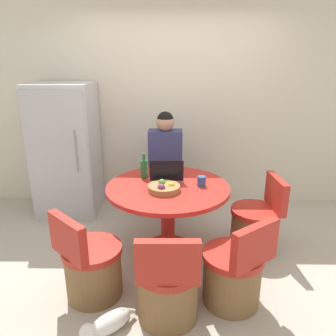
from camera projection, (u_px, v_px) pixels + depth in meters
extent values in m
plane|color=#B2A899|center=(175.00, 262.00, 3.26)|extent=(12.00, 12.00, 0.00)
cube|color=beige|center=(175.00, 108.00, 4.28)|extent=(7.00, 0.06, 2.60)
cube|color=silver|center=(67.00, 150.00, 4.11)|extent=(0.75, 0.64, 1.65)
cube|color=#AFB2B5|center=(58.00, 158.00, 3.80)|extent=(0.72, 0.01, 1.55)
cylinder|color=gray|center=(76.00, 151.00, 3.76)|extent=(0.02, 0.02, 0.49)
cylinder|color=#B2261E|center=(168.00, 249.00, 3.44)|extent=(0.50, 0.50, 0.05)
cylinder|color=#B2261E|center=(168.00, 219.00, 3.33)|extent=(0.14, 0.14, 0.65)
cylinder|color=#B2261E|center=(168.00, 188.00, 3.22)|extent=(1.22, 1.22, 0.04)
cylinder|color=brown|center=(94.00, 273.00, 2.77)|extent=(0.47, 0.47, 0.41)
cylinder|color=#AD281E|center=(92.00, 250.00, 2.69)|extent=(0.50, 0.50, 0.06)
cube|color=#AD281E|center=(68.00, 238.00, 2.50)|extent=(0.37, 0.36, 0.33)
cylinder|color=brown|center=(168.00, 294.00, 2.53)|extent=(0.47, 0.47, 0.41)
cylinder|color=#AD281E|center=(168.00, 269.00, 2.46)|extent=(0.50, 0.50, 0.06)
cube|color=#AD281E|center=(168.00, 263.00, 2.20)|extent=(0.45, 0.08, 0.33)
cylinder|color=brown|center=(253.00, 231.00, 3.44)|extent=(0.47, 0.47, 0.41)
cylinder|color=#AD281E|center=(255.00, 211.00, 3.36)|extent=(0.50, 0.50, 0.06)
cube|color=#AD281E|center=(276.00, 193.00, 3.31)|extent=(0.11, 0.45, 0.33)
cylinder|color=brown|center=(232.00, 280.00, 2.69)|extent=(0.47, 0.47, 0.41)
cylinder|color=#AD281E|center=(233.00, 256.00, 2.61)|extent=(0.50, 0.50, 0.06)
cube|color=#AD281E|center=(255.00, 246.00, 2.40)|extent=(0.40, 0.32, 0.33)
cube|color=#2D2D38|center=(166.00, 195.00, 4.25)|extent=(0.28, 0.16, 0.46)
cube|color=#2D2D38|center=(166.00, 175.00, 4.10)|extent=(0.32, 0.36, 0.14)
cube|color=navy|center=(165.00, 152.00, 3.92)|extent=(0.40, 0.22, 0.52)
sphere|color=tan|center=(165.00, 122.00, 3.80)|extent=(0.21, 0.21, 0.21)
sphere|color=black|center=(165.00, 120.00, 3.79)|extent=(0.20, 0.20, 0.20)
cube|color=#B7B7BC|center=(167.00, 177.00, 3.42)|extent=(0.34, 0.26, 0.02)
cube|color=black|center=(166.00, 171.00, 3.26)|extent=(0.34, 0.01, 0.21)
cylinder|color=olive|center=(164.00, 188.00, 3.08)|extent=(0.31, 0.31, 0.05)
sphere|color=gold|center=(171.00, 185.00, 3.08)|extent=(0.06, 0.06, 0.06)
sphere|color=#4C9333|center=(162.00, 182.00, 3.13)|extent=(0.07, 0.07, 0.07)
sphere|color=#7A2D5B|center=(161.00, 188.00, 3.01)|extent=(0.07, 0.07, 0.07)
cylinder|color=#2D4C84|center=(202.00, 181.00, 3.19)|extent=(0.08, 0.08, 0.10)
cylinder|color=#23602D|center=(144.00, 169.00, 3.40)|extent=(0.07, 0.07, 0.19)
cylinder|color=#23602D|center=(144.00, 157.00, 3.35)|extent=(0.03, 0.03, 0.07)
ellipsoid|color=white|center=(111.00, 322.00, 2.43)|extent=(0.34, 0.33, 0.16)
sphere|color=white|center=(88.00, 332.00, 2.30)|extent=(0.12, 0.12, 0.12)
cylinder|color=white|center=(127.00, 311.00, 2.51)|extent=(0.13, 0.12, 0.12)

